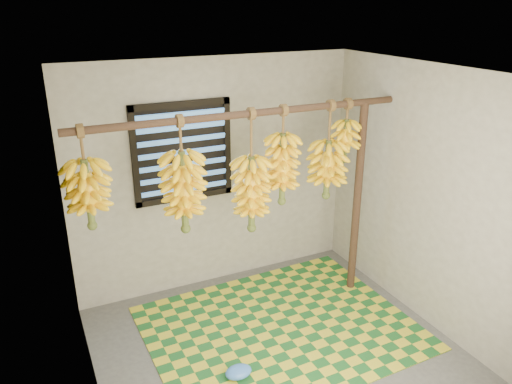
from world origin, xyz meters
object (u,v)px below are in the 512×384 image
support_post (357,201)px  plastic_bag (238,372)px  banana_bunch_d (282,169)px  banana_bunch_f (345,141)px  banana_bunch_b (184,192)px  banana_bunch_e (327,169)px  banana_bunch_c (251,194)px  woven_mat (280,328)px  banana_bunch_a (88,194)px

support_post → plastic_bag: support_post is taller
plastic_bag → banana_bunch_d: (0.78, 0.75, 1.41)m
banana_bunch_f → banana_bunch_b: bearing=180.0°
banana_bunch_f → support_post: bearing=0.0°
banana_bunch_b → banana_bunch_e: size_ratio=1.07×
banana_bunch_c → banana_bunch_f: size_ratio=1.85×
support_post → woven_mat: bearing=-163.0°
banana_bunch_a → banana_bunch_b: same height
woven_mat → banana_bunch_e: 1.56m
plastic_bag → banana_bunch_d: size_ratio=0.25×
woven_mat → banana_bunch_c: bearing=115.3°
support_post → banana_bunch_a: (-2.55, -0.00, 0.50)m
support_post → banana_bunch_c: banana_bunch_c is taller
support_post → banana_bunch_a: 2.60m
plastic_bag → banana_bunch_c: size_ratio=0.20×
banana_bunch_d → banana_bunch_a: bearing=-180.0°
banana_bunch_b → banana_bunch_d: bearing=0.0°
support_post → plastic_bag: (-1.64, -0.75, -0.94)m
banana_bunch_a → banana_bunch_d: 1.69m
banana_bunch_f → banana_bunch_a: bearing=-180.0°
banana_bunch_a → banana_bunch_c: (1.38, 0.00, -0.23)m
support_post → banana_bunch_b: size_ratio=1.98×
banana_bunch_d → banana_bunch_f: 0.70m
support_post → plastic_bag: size_ratio=8.77×
banana_bunch_c → banana_bunch_d: size_ratio=1.23×
support_post → plastic_bag: bearing=-155.6°
banana_bunch_e → banana_bunch_f: 0.32m
support_post → banana_bunch_d: bearing=180.0°
plastic_bag → banana_bunch_e: size_ratio=0.24×
plastic_bag → banana_bunch_e: banana_bunch_e is taller
banana_bunch_f → plastic_bag: bearing=-152.8°
woven_mat → banana_bunch_f: bearing=20.6°
banana_bunch_b → banana_bunch_c: same height
banana_bunch_c → banana_bunch_d: 0.36m
banana_bunch_d → plastic_bag: bearing=-136.2°
banana_bunch_a → banana_bunch_d: size_ratio=0.90×
banana_bunch_a → banana_bunch_e: 2.17m
woven_mat → banana_bunch_d: 1.50m
banana_bunch_b → banana_bunch_a: bearing=-180.0°
woven_mat → plastic_bag: plastic_bag is taller
banana_bunch_e → support_post: bearing=0.0°
plastic_bag → banana_bunch_d: 1.77m
banana_bunch_e → banana_bunch_a: bearing=-180.0°
plastic_bag → banana_bunch_b: banana_bunch_b is taller
woven_mat → banana_bunch_c: size_ratio=2.13×
banana_bunch_c → banana_bunch_f: 1.05m
woven_mat → banana_bunch_d: banana_bunch_d is taller
plastic_bag → banana_bunch_c: banana_bunch_c is taller
banana_bunch_d → banana_bunch_e: same height
banana_bunch_a → banana_bunch_f: size_ratio=1.36×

